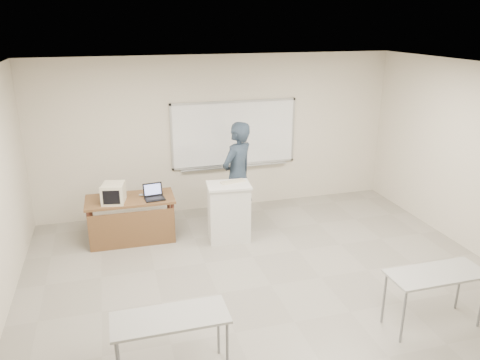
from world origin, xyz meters
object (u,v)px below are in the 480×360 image
object	(u,v)px
mouse	(142,195)
presenter	(237,176)
laptop	(154,195)
keyboard	(233,182)
whiteboard	(234,135)
instructor_desk	(131,212)
podium	(229,212)
crt_monitor	(114,193)

from	to	relation	value
mouse	presenter	world-z (taller)	presenter
laptop	keyboard	size ratio (longest dim) A/B	0.78
whiteboard	instructor_desk	distance (m)	2.55
laptop	presenter	distance (m)	1.50
instructor_desk	laptop	bearing A→B (deg)	-0.91
whiteboard	podium	distance (m)	1.83
mouse	keyboard	xyz separation A→B (m)	(1.49, -0.45, 0.25)
mouse	presenter	distance (m)	1.70
whiteboard	crt_monitor	distance (m)	2.66
presenter	instructor_desk	bearing A→B (deg)	-33.13
whiteboard	mouse	size ratio (longest dim) A/B	26.18
keyboard	whiteboard	bearing A→B (deg)	62.21
instructor_desk	podium	size ratio (longest dim) A/B	1.46
instructor_desk	mouse	bearing A→B (deg)	39.92
instructor_desk	laptop	xyz separation A→B (m)	(0.40, -0.01, 0.26)
whiteboard	instructor_desk	size ratio (longest dim) A/B	1.69
mouse	keyboard	bearing A→B (deg)	-29.53
whiteboard	presenter	xyz separation A→B (m)	(-0.22, -1.00, -0.51)
instructor_desk	crt_monitor	bearing A→B (deg)	-176.14
whiteboard	podium	size ratio (longest dim) A/B	2.47
laptop	keyboard	xyz separation A→B (m)	(1.29, -0.27, 0.21)
podium	crt_monitor	distance (m)	1.93
keyboard	instructor_desk	bearing A→B (deg)	159.02
podium	mouse	world-z (taller)	podium
laptop	keyboard	bearing A→B (deg)	-17.80
whiteboard	keyboard	bearing A→B (deg)	-106.33
laptop	mouse	distance (m)	0.27
whiteboard	presenter	size ratio (longest dim) A/B	1.27
podium	laptop	xyz separation A→B (m)	(-1.20, 0.35, 0.30)
instructor_desk	mouse	xyz separation A→B (m)	(0.20, 0.16, 0.22)
instructor_desk	podium	xyz separation A→B (m)	(1.60, -0.36, -0.04)
whiteboard	crt_monitor	xyz separation A→B (m)	(-2.35, -1.12, -0.57)
instructor_desk	mouse	distance (m)	0.34
whiteboard	laptop	size ratio (longest dim) A/B	7.63
instructor_desk	laptop	world-z (taller)	laptop
laptop	podium	bearing A→B (deg)	-22.28
instructor_desk	presenter	xyz separation A→B (m)	(1.88, 0.10, 0.43)
instructor_desk	podium	bearing A→B (deg)	-11.88
instructor_desk	presenter	size ratio (longest dim) A/B	0.75
podium	crt_monitor	size ratio (longest dim) A/B	2.50
podium	crt_monitor	world-z (taller)	crt_monitor
instructor_desk	keyboard	xyz separation A→B (m)	(1.69, -0.28, 0.47)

